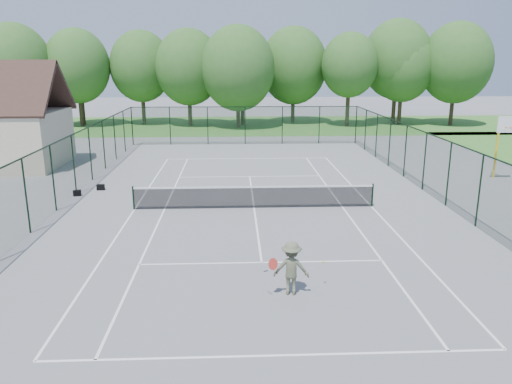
% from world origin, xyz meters
% --- Properties ---
extents(ground, '(140.00, 140.00, 0.00)m').
position_xyz_m(ground, '(0.00, 0.00, 0.00)').
color(ground, gray).
rests_on(ground, ground).
extents(grass_far, '(80.00, 16.00, 0.01)m').
position_xyz_m(grass_far, '(0.00, 30.00, 0.01)').
color(grass_far, '#44802E').
rests_on(grass_far, ground).
extents(court_lines, '(11.05, 23.85, 0.01)m').
position_xyz_m(court_lines, '(0.00, 0.00, 0.00)').
color(court_lines, white).
rests_on(court_lines, ground).
extents(tennis_net, '(11.08, 0.08, 1.10)m').
position_xyz_m(tennis_net, '(0.00, 0.00, 0.58)').
color(tennis_net, black).
rests_on(tennis_net, ground).
extents(fence_enclosure, '(18.05, 36.05, 3.02)m').
position_xyz_m(fence_enclosure, '(0.00, 0.00, 1.56)').
color(fence_enclosure, '#17351D').
rests_on(fence_enclosure, ground).
extents(tree_line_far, '(39.40, 6.40, 9.70)m').
position_xyz_m(tree_line_far, '(0.00, 30.00, 5.99)').
color(tree_line_far, '#403121').
rests_on(tree_line_far, ground).
extents(basketball_goal, '(1.20, 1.43, 3.65)m').
position_xyz_m(basketball_goal, '(14.13, 5.04, 2.57)').
color(basketball_goal, yellow).
rests_on(basketball_goal, ground).
extents(sports_bag_a, '(0.40, 0.28, 0.30)m').
position_xyz_m(sports_bag_a, '(-8.81, 2.51, 0.15)').
color(sports_bag_a, black).
rests_on(sports_bag_a, ground).
extents(sports_bag_b, '(0.38, 0.23, 0.30)m').
position_xyz_m(sports_bag_b, '(-7.93, 3.65, 0.15)').
color(sports_bag_b, black).
rests_on(sports_bag_b, ground).
extents(tennis_player, '(1.91, 0.86, 1.60)m').
position_xyz_m(tennis_player, '(0.73, -8.73, 0.80)').
color(tennis_player, '#5A6046').
rests_on(tennis_player, ground).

